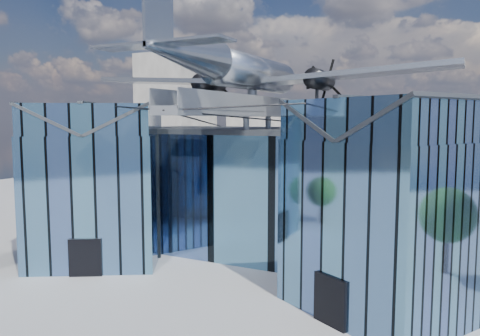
% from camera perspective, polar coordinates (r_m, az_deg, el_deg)
% --- Properties ---
extents(ground_plane, '(120.00, 120.00, 0.00)m').
position_cam_1_polar(ground_plane, '(32.85, -1.61, -12.92)').
color(ground_plane, gray).
extents(museum, '(32.88, 24.50, 17.60)m').
position_cam_1_polar(museum, '(36.67, 2.68, -2.03)').
color(museum, teal).
rests_on(museum, ground).
extents(bg_towers, '(77.00, 24.50, 26.00)m').
position_cam_1_polar(bg_towers, '(78.98, 17.05, 5.24)').
color(bg_towers, gray).
rests_on(bg_towers, ground).
extents(tree_side_w, '(4.36, 4.36, 6.03)m').
position_cam_1_polar(tree_side_w, '(52.33, -20.18, -1.60)').
color(tree_side_w, '#2F2113').
rests_on(tree_side_w, ground).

